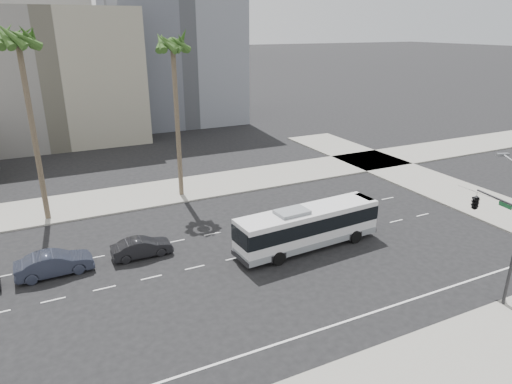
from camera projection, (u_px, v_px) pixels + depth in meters
ground at (272, 250)px, 33.60m from camera, size 700.00×700.00×0.00m
sidewalk_north at (202, 186)px, 46.65m from camera, size 120.00×7.00×0.15m
cross_block_east at (478, 202)px, 42.62m from camera, size 7.00×60.00×0.15m
midrise_beige_west at (47, 76)px, 63.51m from camera, size 24.00×18.00×18.00m
midrise_gray_center at (171, 42)px, 76.25m from camera, size 20.00×20.00×26.00m
highrise_far at (173, 0)px, 271.32m from camera, size 22.00×22.00×60.00m
city_bus at (308, 226)px, 33.47m from camera, size 11.54×3.28×3.27m
car_a at (142, 247)px, 32.44m from camera, size 1.49×4.26×1.40m
car_b at (54, 263)px, 30.05m from camera, size 1.84×4.93×1.61m
traffic_signal at (480, 206)px, 27.73m from camera, size 2.91×3.90×6.28m
palm_near at (173, 47)px, 39.55m from camera, size 4.54×4.54×15.30m
palm_mid at (18, 44)px, 33.93m from camera, size 5.17×5.17×15.98m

